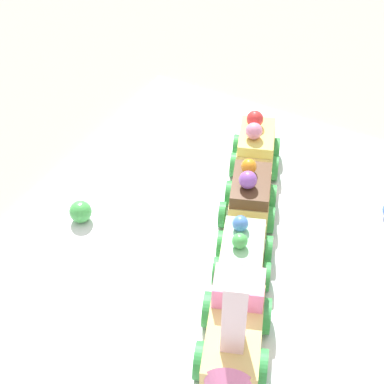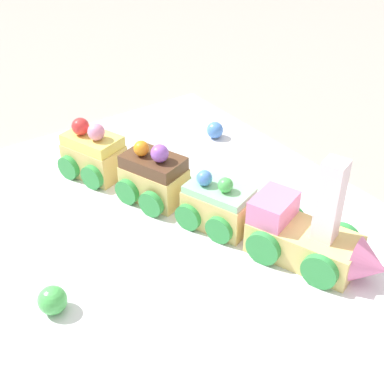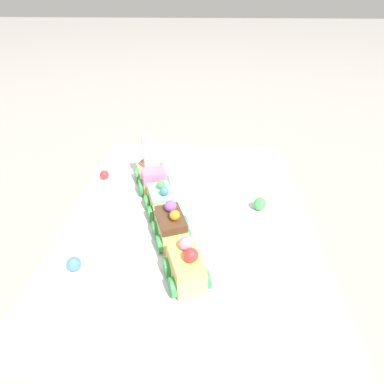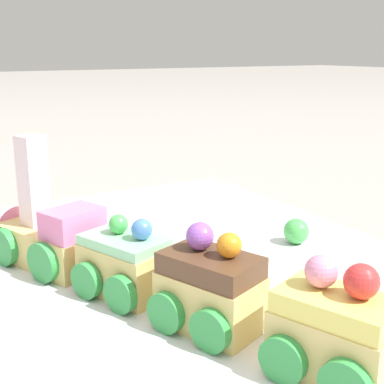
{
  "view_description": "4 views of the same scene",
  "coord_description": "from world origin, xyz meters",
  "px_view_note": "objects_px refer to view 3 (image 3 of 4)",
  "views": [
    {
      "loc": [
        0.44,
        0.23,
        0.54
      ],
      "look_at": [
        -0.03,
        -0.02,
        0.08
      ],
      "focal_mm": 60.0,
      "sensor_mm": 36.0,
      "label": 1
    },
    {
      "loc": [
        0.37,
        -0.25,
        0.38
      ],
      "look_at": [
        -0.01,
        0.03,
        0.06
      ],
      "focal_mm": 50.0,
      "sensor_mm": 36.0,
      "label": 2
    },
    {
      "loc": [
        -0.49,
        -0.04,
        0.4
      ],
      "look_at": [
        0.01,
        -0.01,
        0.05
      ],
      "focal_mm": 28.0,
      "sensor_mm": 36.0,
      "label": 3
    },
    {
      "loc": [
        -0.38,
        0.22,
        0.21
      ],
      "look_at": [
        0.04,
        -0.04,
        0.08
      ],
      "focal_mm": 50.0,
      "sensor_mm": 36.0,
      "label": 4
    }
  ],
  "objects_px": {
    "cake_car_chocolate": "(171,227)",
    "cake_car_lemon": "(186,267)",
    "gumball_green": "(260,204)",
    "cake_train_locomotive": "(151,173)",
    "gumball_blue": "(74,264)",
    "cake_car_mint": "(161,202)",
    "gumball_red": "(104,175)"
  },
  "relations": [
    {
      "from": "cake_car_lemon",
      "to": "gumball_green",
      "type": "bearing_deg",
      "value": -56.18
    },
    {
      "from": "cake_car_lemon",
      "to": "cake_car_chocolate",
      "type": "bearing_deg",
      "value": 0.06
    },
    {
      "from": "cake_train_locomotive",
      "to": "cake_car_mint",
      "type": "relative_size",
      "value": 1.68
    },
    {
      "from": "cake_car_mint",
      "to": "cake_car_lemon",
      "type": "xyz_separation_m",
      "value": [
        -0.17,
        -0.06,
        0.0
      ]
    },
    {
      "from": "cake_car_chocolate",
      "to": "gumball_blue",
      "type": "distance_m",
      "value": 0.17
    },
    {
      "from": "cake_car_mint",
      "to": "gumball_blue",
      "type": "xyz_separation_m",
      "value": [
        -0.16,
        0.12,
        -0.01
      ]
    },
    {
      "from": "cake_car_mint",
      "to": "cake_car_lemon",
      "type": "height_order",
      "value": "cake_car_lemon"
    },
    {
      "from": "cake_car_lemon",
      "to": "gumball_blue",
      "type": "relative_size",
      "value": 3.65
    },
    {
      "from": "gumball_blue",
      "to": "gumball_red",
      "type": "bearing_deg",
      "value": 6.96
    },
    {
      "from": "cake_car_chocolate",
      "to": "gumball_green",
      "type": "distance_m",
      "value": 0.2
    },
    {
      "from": "cake_train_locomotive",
      "to": "cake_car_mint",
      "type": "height_order",
      "value": "cake_train_locomotive"
    },
    {
      "from": "cake_train_locomotive",
      "to": "gumball_green",
      "type": "height_order",
      "value": "cake_train_locomotive"
    },
    {
      "from": "cake_train_locomotive",
      "to": "gumball_red",
      "type": "distance_m",
      "value": 0.12
    },
    {
      "from": "cake_car_chocolate",
      "to": "gumball_blue",
      "type": "relative_size",
      "value": 3.65
    },
    {
      "from": "cake_car_chocolate",
      "to": "gumball_blue",
      "type": "height_order",
      "value": "cake_car_chocolate"
    },
    {
      "from": "cake_car_lemon",
      "to": "cake_train_locomotive",
      "type": "bearing_deg",
      "value": 0.07
    },
    {
      "from": "cake_train_locomotive",
      "to": "cake_car_chocolate",
      "type": "bearing_deg",
      "value": -179.93
    },
    {
      "from": "cake_car_lemon",
      "to": "gumball_blue",
      "type": "xyz_separation_m",
      "value": [
        0.01,
        0.18,
        -0.02
      ]
    },
    {
      "from": "cake_train_locomotive",
      "to": "gumball_red",
      "type": "relative_size",
      "value": 6.78
    },
    {
      "from": "cake_train_locomotive",
      "to": "gumball_red",
      "type": "xyz_separation_m",
      "value": [
        0.01,
        0.12,
        -0.02
      ]
    },
    {
      "from": "cake_train_locomotive",
      "to": "cake_car_mint",
      "type": "distance_m",
      "value": 0.11
    },
    {
      "from": "cake_train_locomotive",
      "to": "gumball_red",
      "type": "bearing_deg",
      "value": 62.6
    },
    {
      "from": "gumball_blue",
      "to": "cake_car_lemon",
      "type": "bearing_deg",
      "value": -93.41
    },
    {
      "from": "cake_car_chocolate",
      "to": "cake_car_lemon",
      "type": "relative_size",
      "value": 1.0
    },
    {
      "from": "cake_car_mint",
      "to": "cake_car_chocolate",
      "type": "distance_m",
      "value": 0.09
    },
    {
      "from": "cake_car_mint",
      "to": "cake_car_chocolate",
      "type": "height_order",
      "value": "cake_car_chocolate"
    },
    {
      "from": "cake_car_mint",
      "to": "gumball_green",
      "type": "distance_m",
      "value": 0.2
    },
    {
      "from": "gumball_blue",
      "to": "cake_car_chocolate",
      "type": "bearing_deg",
      "value": -62.4
    },
    {
      "from": "gumball_blue",
      "to": "gumball_green",
      "type": "distance_m",
      "value": 0.37
    },
    {
      "from": "cake_car_mint",
      "to": "gumball_blue",
      "type": "relative_size",
      "value": 3.65
    },
    {
      "from": "gumball_blue",
      "to": "gumball_red",
      "type": "distance_m",
      "value": 0.28
    },
    {
      "from": "cake_train_locomotive",
      "to": "gumball_green",
      "type": "relative_size",
      "value": 5.45
    }
  ]
}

